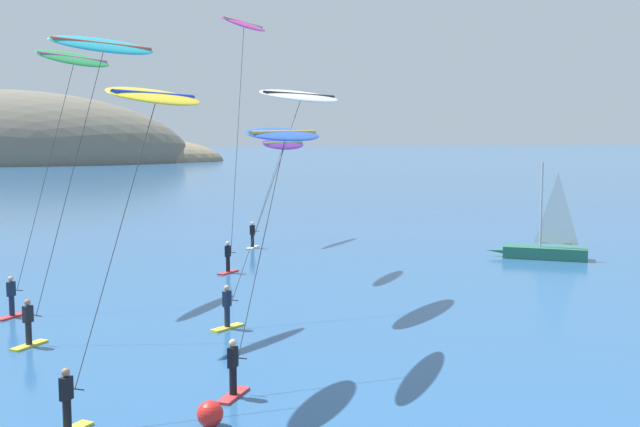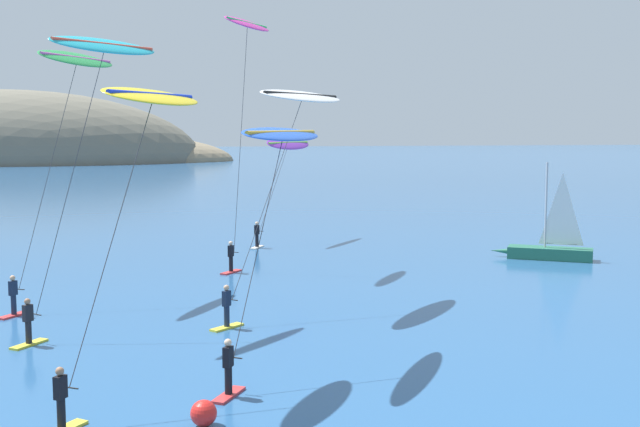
% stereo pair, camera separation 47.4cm
% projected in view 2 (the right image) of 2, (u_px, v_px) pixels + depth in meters
% --- Properties ---
extents(headland_island, '(90.42, 36.58, 31.24)m').
position_uv_depth(headland_island, '(22.00, 163.00, 172.67)').
color(headland_island, '#6B6656').
rests_on(headland_island, ground).
extents(sailboat_near, '(5.63, 3.79, 5.70)m').
position_uv_depth(sailboat_near, '(545.00, 248.00, 47.22)').
color(sailboat_near, '#23664C').
rests_on(sailboat_near, ground).
extents(kitesurfer_blue, '(4.63, 7.16, 7.83)m').
position_uv_depth(kitesurfer_blue, '(279.00, 152.00, 26.04)').
color(kitesurfer_blue, red).
rests_on(kitesurfer_blue, ground).
extents(kitesurfer_yellow, '(4.85, 7.12, 9.03)m').
position_uv_depth(kitesurfer_yellow, '(146.00, 118.00, 23.62)').
color(kitesurfer_yellow, yellow).
rests_on(kitesurfer_yellow, ground).
extents(kitesurfer_magenta, '(3.61, 4.82, 13.73)m').
position_uv_depth(kitesurfer_magenta, '(246.00, 45.00, 43.31)').
color(kitesurfer_magenta, red).
rests_on(kitesurfer_magenta, ground).
extents(kitesurfer_green, '(4.79, 7.58, 11.27)m').
position_uv_depth(kitesurfer_green, '(72.00, 77.00, 36.13)').
color(kitesurfer_green, red).
rests_on(kitesurfer_green, ground).
extents(kitesurfer_cyan, '(5.46, 5.82, 11.26)m').
position_uv_depth(kitesurfer_cyan, '(98.00, 71.00, 30.51)').
color(kitesurfer_cyan, yellow).
rests_on(kitesurfer_cyan, ground).
extents(kitesurfer_purple, '(5.17, 6.71, 7.11)m').
position_uv_depth(kitesurfer_purple, '(286.00, 151.00, 54.33)').
color(kitesurfer_purple, silver).
rests_on(kitesurfer_purple, ground).
extents(kitesurfer_white, '(6.96, 7.86, 9.46)m').
position_uv_depth(kitesurfer_white, '(298.00, 108.00, 34.71)').
color(kitesurfer_white, yellow).
rests_on(kitesurfer_white, ground).
extents(marker_buoy, '(0.70, 0.70, 0.70)m').
position_uv_depth(marker_buoy, '(204.00, 413.00, 20.89)').
color(marker_buoy, red).
rests_on(marker_buoy, ground).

